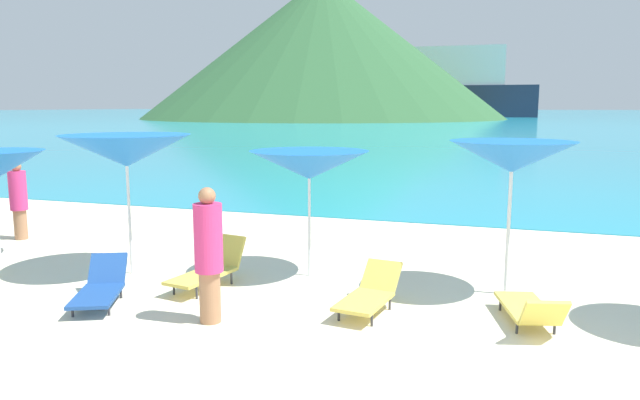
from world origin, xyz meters
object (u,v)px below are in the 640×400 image
(lounge_chair_11, at_px, (370,293))
(cruise_ship, at_px, (409,87))
(lounge_chair_9, at_px, (100,287))
(beachgoer_0, at_px, (209,252))
(lounge_chair_1, at_px, (530,309))
(lounge_chair_0, at_px, (210,268))
(beachgoer_4, at_px, (19,199))
(umbrella_4, at_px, (512,157))
(umbrella_2, at_px, (126,151))
(umbrella_3, at_px, (309,165))

(lounge_chair_11, relative_size, cruise_ship, 0.02)
(lounge_chair_9, height_order, beachgoer_0, beachgoer_0)
(lounge_chair_1, relative_size, cruise_ship, 0.03)
(lounge_chair_0, bearing_deg, lounge_chair_9, -122.09)
(beachgoer_0, height_order, beachgoer_4, beachgoer_0)
(lounge_chair_1, distance_m, lounge_chair_11, 2.14)
(umbrella_4, xyz_separation_m, lounge_chair_0, (-4.52, -1.07, -1.82))
(umbrella_2, relative_size, beachgoer_4, 1.42)
(umbrella_3, relative_size, beachgoer_0, 1.21)
(lounge_chair_11, bearing_deg, umbrella_2, 179.83)
(lounge_chair_11, relative_size, beachgoer_0, 0.80)
(umbrella_4, bearing_deg, cruise_ship, 100.48)
(umbrella_4, distance_m, beachgoer_0, 4.64)
(beachgoer_4, bearing_deg, umbrella_4, 126.85)
(lounge_chair_11, bearing_deg, lounge_chair_0, -179.79)
(umbrella_3, bearing_deg, lounge_chair_9, -136.32)
(umbrella_4, relative_size, cruise_ship, 0.04)
(umbrella_4, bearing_deg, lounge_chair_1, -75.98)
(lounge_chair_0, distance_m, beachgoer_0, 1.75)
(umbrella_4, distance_m, beachgoer_4, 10.20)
(umbrella_2, height_order, umbrella_4, umbrella_2)
(lounge_chair_1, distance_m, lounge_chair_9, 6.06)
(lounge_chair_1, bearing_deg, lounge_chair_11, -12.55)
(lounge_chair_9, relative_size, lounge_chair_11, 1.05)
(lounge_chair_0, relative_size, cruise_ship, 0.02)
(lounge_chair_0, xyz_separation_m, lounge_chair_11, (2.71, -0.35, -0.03))
(umbrella_4, bearing_deg, beachgoer_4, 176.09)
(beachgoer_4, bearing_deg, umbrella_3, 125.11)
(lounge_chair_0, xyz_separation_m, beachgoer_4, (-5.58, 1.76, 0.59))
(umbrella_4, relative_size, lounge_chair_9, 1.53)
(lounge_chair_9, xyz_separation_m, lounge_chair_11, (3.84, 0.90, 0.02))
(lounge_chair_9, xyz_separation_m, beachgoer_0, (1.90, -0.17, 0.71))
(cruise_ship, bearing_deg, umbrella_3, -82.60)
(lounge_chair_0, relative_size, lounge_chair_9, 1.01)
(lounge_chair_9, relative_size, beachgoer_4, 0.91)
(umbrella_2, xyz_separation_m, umbrella_4, (6.17, 0.83, -0.01))
(lounge_chair_1, xyz_separation_m, lounge_chair_9, (-5.97, -1.00, 0.01))
(umbrella_2, height_order, cruise_ship, cruise_ship)
(lounge_chair_0, height_order, cruise_ship, cruise_ship)
(umbrella_4, height_order, lounge_chair_0, umbrella_4)
(umbrella_3, xyz_separation_m, lounge_chair_9, (-2.44, -2.33, -1.65))
(umbrella_2, distance_m, beachgoer_4, 4.39)
(umbrella_2, height_order, lounge_chair_9, umbrella_2)
(lounge_chair_0, distance_m, lounge_chair_11, 2.73)
(cruise_ship, bearing_deg, lounge_chair_1, -81.39)
(umbrella_3, bearing_deg, lounge_chair_1, -20.60)
(beachgoer_4, bearing_deg, lounge_chair_9, 96.70)
(umbrella_3, height_order, umbrella_4, umbrella_4)
(lounge_chair_9, bearing_deg, beachgoer_0, -29.75)
(beachgoer_4, bearing_deg, lounge_chair_0, 113.22)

